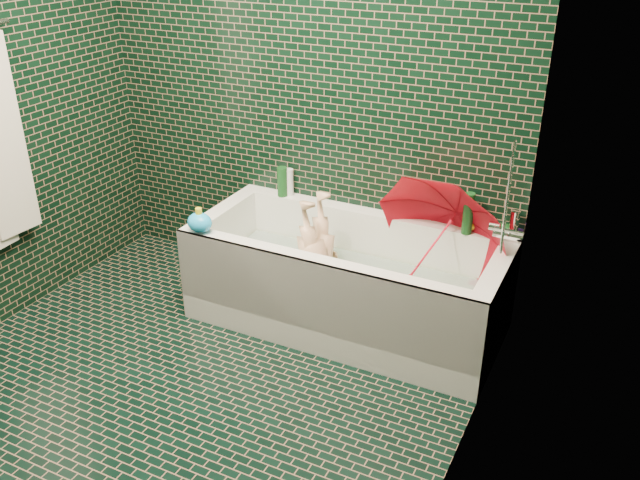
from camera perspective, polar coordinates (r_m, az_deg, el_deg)
The scene contains 18 objects.
floor at distance 3.39m, azimuth -12.39°, elevation -13.36°, with size 2.80×2.80×0.00m, color black.
wall_back at distance 3.88m, azimuth -1.31°, elevation 13.36°, with size 2.80×2.80×0.00m, color black.
wall_right at distance 2.19m, azimuth 12.07°, elevation 1.97°, with size 2.80×2.80×0.00m, color black.
bathtub at distance 3.77m, azimuth 2.18°, elevation -4.23°, with size 1.70×0.75×0.55m.
bath_mat at distance 3.81m, azimuth 2.28°, elevation -4.83°, with size 1.35×0.47×0.01m, color green.
water at distance 3.73m, azimuth 2.32°, elevation -2.94°, with size 1.48×0.53×0.00m, color silver.
faucet at distance 3.30m, azimuth 15.39°, elevation 1.13°, with size 0.18×0.19×0.55m.
child at distance 3.76m, azimuth -0.06°, elevation -2.56°, with size 0.31×0.21×0.86m, color #DDAD8A.
umbrella at distance 3.55m, azimuth 9.38°, elevation -0.60°, with size 0.72×0.72×0.63m, color red.
soap_bottle_a at distance 3.66m, azimuth 15.75°, elevation -0.20°, with size 0.10×0.10×0.26m, color white.
soap_bottle_b at distance 3.69m, azimuth 15.86°, elevation 0.02°, with size 0.10×0.10×0.21m, color #421F77.
soap_bottle_c at distance 3.67m, azimuth 14.99°, elevation -0.04°, with size 0.14×0.14×0.18m, color #134419.
bottle_right_tall at distance 3.66m, azimuth 12.37°, elevation 2.19°, with size 0.06×0.06×0.23m, color #134419.
bottle_right_pump at distance 3.66m, azimuth 16.01°, elevation 1.17°, with size 0.05×0.05×0.17m, color silver.
bottle_left_tall at distance 4.07m, azimuth -3.20°, elevation 4.92°, with size 0.06×0.06×0.18m, color #134419.
bottle_left_short at distance 4.08m, azimuth -2.62°, elevation 4.90°, with size 0.05×0.05×0.16m, color white.
rubber_duck at distance 3.73m, azimuth 12.63°, elevation 1.36°, with size 0.11×0.08×0.09m.
bath_toy at distance 3.67m, azimuth -10.11°, elevation 1.49°, with size 0.17×0.16×0.14m.
Camera 1 is at (1.75, -1.95, 2.14)m, focal length 38.00 mm.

